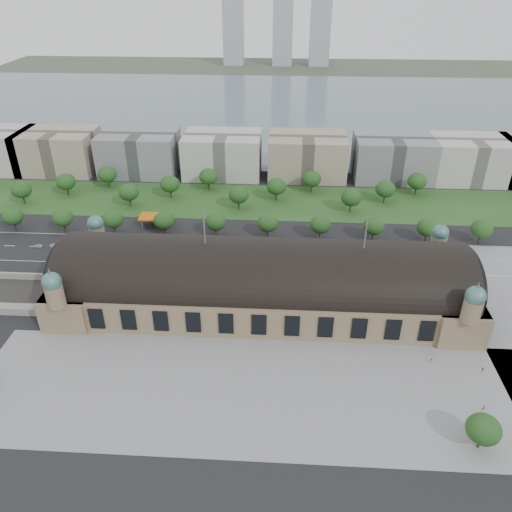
# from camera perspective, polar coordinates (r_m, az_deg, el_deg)

# --- Properties ---
(ground) EXTENTS (900.00, 900.00, 0.00)m
(ground) POSITION_cam_1_polar(r_m,az_deg,el_deg) (187.05, 0.67, -5.59)
(ground) COLOR black
(ground) RESTS_ON ground
(station) EXTENTS (150.00, 48.40, 44.30)m
(station) POSITION_cam_1_polar(r_m,az_deg,el_deg) (181.18, 0.69, -2.96)
(station) COLOR #867353
(station) RESTS_ON ground
(plaza_south) EXTENTS (190.00, 48.00, 0.12)m
(plaza_south) POSITION_cam_1_polar(r_m,az_deg,el_deg) (153.62, 3.70, -15.41)
(plaza_south) COLOR gray
(plaza_south) RESTS_ON ground
(road_slab) EXTENTS (260.00, 26.00, 0.10)m
(road_slab) POSITION_cam_1_polar(r_m,az_deg,el_deg) (220.40, -4.04, 0.43)
(road_slab) COLOR black
(road_slab) RESTS_ON ground
(grass_belt) EXTENTS (300.00, 45.00, 0.10)m
(grass_belt) POSITION_cam_1_polar(r_m,az_deg,el_deg) (268.60, -1.56, 6.28)
(grass_belt) COLOR #265020
(grass_belt) RESTS_ON ground
(petrol_station) EXTENTS (14.00, 13.00, 5.05)m
(petrol_station) POSITION_cam_1_polar(r_m,az_deg,el_deg) (248.92, -11.09, 4.39)
(petrol_station) COLOR #D1660C
(petrol_station) RESTS_ON ground
(lake) EXTENTS (700.00, 320.00, 0.08)m
(lake) POSITION_cam_1_polar(r_m,az_deg,el_deg) (462.35, 2.58, 16.70)
(lake) COLOR slate
(lake) RESTS_ON ground
(far_shore) EXTENTS (700.00, 120.00, 0.14)m
(far_shore) POSITION_cam_1_polar(r_m,az_deg,el_deg) (658.30, 2.97, 20.84)
(far_shore) COLOR #44513D
(far_shore) RESTS_ON ground
(far_tower_left) EXTENTS (24.00, 24.00, 80.00)m
(far_tower_left) POSITION_cam_1_polar(r_m,az_deg,el_deg) (666.06, -2.59, 24.44)
(far_tower_left) COLOR #9EA8B2
(far_tower_left) RESTS_ON ground
(far_tower_mid) EXTENTS (24.00, 24.00, 85.00)m
(far_tower_mid) POSITION_cam_1_polar(r_m,az_deg,el_deg) (662.48, 3.09, 24.61)
(far_tower_mid) COLOR #9EA8B2
(far_tower_mid) RESTS_ON ground
(far_tower_right) EXTENTS (24.00, 24.00, 75.00)m
(far_tower_right) POSITION_cam_1_polar(r_m,az_deg,el_deg) (664.07, 7.33, 24.01)
(far_tower_right) COLOR #9EA8B2
(far_tower_right) RESTS_ON ground
(office_1) EXTENTS (45.00, 32.00, 24.00)m
(office_1) POSITION_cam_1_polar(r_m,az_deg,el_deg) (330.16, -21.67, 11.08)
(office_1) COLOR tan
(office_1) RESTS_ON ground
(office_2) EXTENTS (45.00, 32.00, 24.00)m
(office_2) POSITION_cam_1_polar(r_m,az_deg,el_deg) (312.77, -13.15, 11.43)
(office_2) COLOR gray
(office_2) RESTS_ON ground
(office_3) EXTENTS (45.00, 32.00, 24.00)m
(office_3) POSITION_cam_1_polar(r_m,az_deg,el_deg) (302.72, -3.83, 11.52)
(office_3) COLOR #B5B2AC
(office_3) RESTS_ON ground
(office_4) EXTENTS (45.00, 32.00, 24.00)m
(office_4) POSITION_cam_1_polar(r_m,az_deg,el_deg) (300.77, 5.85, 11.30)
(office_4) COLOR tan
(office_4) RESTS_ON ground
(office_5) EXTENTS (45.00, 32.00, 24.00)m
(office_5) POSITION_cam_1_polar(r_m,az_deg,el_deg) (307.05, 15.38, 10.78)
(office_5) COLOR gray
(office_5) RESTS_ON ground
(office_6) EXTENTS (45.00, 32.00, 24.00)m
(office_6) POSITION_cam_1_polar(r_m,az_deg,el_deg) (319.36, 23.41, 10.11)
(office_6) COLOR #B5B2AC
(office_6) RESTS_ON ground
(tree_row_0) EXTENTS (9.60, 9.60, 11.52)m
(tree_row_0) POSITION_cam_1_polar(r_m,az_deg,el_deg) (261.25, -26.05, 4.10)
(tree_row_0) COLOR #2D2116
(tree_row_0) RESTS_ON ground
(tree_row_1) EXTENTS (9.60, 9.60, 11.52)m
(tree_row_1) POSITION_cam_1_polar(r_m,az_deg,el_deg) (250.48, -21.23, 4.11)
(tree_row_1) COLOR #2D2116
(tree_row_1) RESTS_ON ground
(tree_row_2) EXTENTS (9.60, 9.60, 11.52)m
(tree_row_2) POSITION_cam_1_polar(r_m,az_deg,el_deg) (241.63, -16.02, 4.09)
(tree_row_2) COLOR #2D2116
(tree_row_2) RESTS_ON ground
(tree_row_3) EXTENTS (9.60, 9.60, 11.52)m
(tree_row_3) POSITION_cam_1_polar(r_m,az_deg,el_deg) (234.89, -10.47, 4.03)
(tree_row_3) COLOR #2D2116
(tree_row_3) RESTS_ON ground
(tree_row_4) EXTENTS (9.60, 9.60, 11.52)m
(tree_row_4) POSITION_cam_1_polar(r_m,az_deg,el_deg) (230.48, -4.64, 3.92)
(tree_row_4) COLOR #2D2116
(tree_row_4) RESTS_ON ground
(tree_row_5) EXTENTS (9.60, 9.60, 11.52)m
(tree_row_5) POSITION_cam_1_polar(r_m,az_deg,el_deg) (228.51, 1.34, 3.78)
(tree_row_5) COLOR #2D2116
(tree_row_5) RESTS_ON ground
(tree_row_6) EXTENTS (9.60, 9.60, 11.52)m
(tree_row_6) POSITION_cam_1_polar(r_m,az_deg,el_deg) (229.05, 7.36, 3.59)
(tree_row_6) COLOR #2D2116
(tree_row_6) RESTS_ON ground
(tree_row_7) EXTENTS (9.60, 9.60, 11.52)m
(tree_row_7) POSITION_cam_1_polar(r_m,az_deg,el_deg) (232.09, 13.29, 3.36)
(tree_row_7) COLOR #2D2116
(tree_row_7) RESTS_ON ground
(tree_row_8) EXTENTS (9.60, 9.60, 11.52)m
(tree_row_8) POSITION_cam_1_polar(r_m,az_deg,el_deg) (237.53, 19.00, 3.11)
(tree_row_8) COLOR #2D2116
(tree_row_8) RESTS_ON ground
(tree_row_9) EXTENTS (9.60, 9.60, 11.52)m
(tree_row_9) POSITION_cam_1_polar(r_m,az_deg,el_deg) (245.20, 24.40, 2.84)
(tree_row_9) COLOR #2D2116
(tree_row_9) RESTS_ON ground
(tree_belt_0) EXTENTS (10.40, 10.40, 12.48)m
(tree_belt_0) POSITION_cam_1_polar(r_m,az_deg,el_deg) (289.66, -25.24, 6.89)
(tree_belt_0) COLOR #2D2116
(tree_belt_0) RESTS_ON ground
(tree_belt_1) EXTENTS (10.40, 10.40, 12.48)m
(tree_belt_1) POSITION_cam_1_polar(r_m,az_deg,el_deg) (291.24, -20.91, 7.94)
(tree_belt_1) COLOR #2D2116
(tree_belt_1) RESTS_ON ground
(tree_belt_2) EXTENTS (10.40, 10.40, 12.48)m
(tree_belt_2) POSITION_cam_1_polar(r_m,az_deg,el_deg) (294.54, -16.63, 8.93)
(tree_belt_2) COLOR #2D2116
(tree_belt_2) RESTS_ON ground
(tree_belt_3) EXTENTS (10.40, 10.40, 12.48)m
(tree_belt_3) POSITION_cam_1_polar(r_m,az_deg,el_deg) (267.49, -14.34, 7.09)
(tree_belt_3) COLOR #2D2116
(tree_belt_3) RESTS_ON ground
(tree_belt_4) EXTENTS (10.40, 10.40, 12.48)m
(tree_belt_4) POSITION_cam_1_polar(r_m,az_deg,el_deg) (273.20, -9.80, 8.10)
(tree_belt_4) COLOR #2D2116
(tree_belt_4) RESTS_ON ground
(tree_belt_5) EXTENTS (10.40, 10.40, 12.48)m
(tree_belt_5) POSITION_cam_1_polar(r_m,az_deg,el_deg) (280.60, -5.46, 9.02)
(tree_belt_5) COLOR #2D2116
(tree_belt_5) RESTS_ON ground
(tree_belt_6) EXTENTS (10.40, 10.40, 12.48)m
(tree_belt_6) POSITION_cam_1_polar(r_m,az_deg,el_deg) (256.32, -1.99, 7.01)
(tree_belt_6) COLOR #2D2116
(tree_belt_6) RESTS_ON ground
(tree_belt_7) EXTENTS (10.40, 10.40, 12.48)m
(tree_belt_7) POSITION_cam_1_polar(r_m,az_deg,el_deg) (266.37, 2.36, 7.94)
(tree_belt_7) COLOR #2D2116
(tree_belt_7) RESTS_ON ground
(tree_belt_8) EXTENTS (10.40, 10.40, 12.48)m
(tree_belt_8) POSITION_cam_1_polar(r_m,az_deg,el_deg) (277.88, 6.38, 8.75)
(tree_belt_8) COLOR #2D2116
(tree_belt_8) RESTS_ON ground
(tree_belt_9) EXTENTS (10.40, 10.40, 12.48)m
(tree_belt_9) POSITION_cam_1_polar(r_m,az_deg,el_deg) (257.58, 10.83, 6.59)
(tree_belt_9) COLOR #2D2116
(tree_belt_9) RESTS_ON ground
(tree_belt_10) EXTENTS (10.40, 10.40, 12.48)m
(tree_belt_10) POSITION_cam_1_polar(r_m,az_deg,el_deg) (271.60, 14.57, 7.42)
(tree_belt_10) COLOR #2D2116
(tree_belt_10) RESTS_ON ground
(tree_belt_11) EXTENTS (10.40, 10.40, 12.48)m
(tree_belt_11) POSITION_cam_1_polar(r_m,az_deg,el_deg) (286.70, 17.94, 8.13)
(tree_belt_11) COLOR #2D2116
(tree_belt_11) RESTS_ON ground
(tree_plaza_s) EXTENTS (9.00, 9.00, 10.64)m
(tree_plaza_s) POSITION_cam_1_polar(r_m,az_deg,el_deg) (147.64, 24.56, -17.57)
(tree_plaza_s) COLOR #2D2116
(tree_plaza_s) RESTS_ON ground
(traffic_car_0) EXTENTS (4.20, 1.91, 1.40)m
(traffic_car_0) POSITION_cam_1_polar(r_m,az_deg,el_deg) (243.97, -23.65, 1.08)
(traffic_car_0) COLOR silver
(traffic_car_0) RESTS_ON ground
(traffic_car_1) EXTENTS (4.29, 1.56, 1.40)m
(traffic_car_1) POSITION_cam_1_polar(r_m,az_deg,el_deg) (241.08, -22.03, 1.09)
(traffic_car_1) COLOR #93959B
(traffic_car_1) RESTS_ON ground
(traffic_car_2) EXTENTS (5.06, 2.61, 1.36)m
(traffic_car_2) POSITION_cam_1_polar(r_m,az_deg,el_deg) (225.52, -11.61, 0.78)
(traffic_car_2) COLOR black
(traffic_car_2) RESTS_ON ground
(traffic_car_3) EXTENTS (4.83, 1.98, 1.40)m
(traffic_car_3) POSITION_cam_1_polar(r_m,az_deg,el_deg) (227.79, -3.85, 1.71)
(traffic_car_3) COLOR #973313
(traffic_car_3) RESTS_ON ground
(traffic_car_4) EXTENTS (3.88, 1.88, 1.28)m
(traffic_car_4) POSITION_cam_1_polar(r_m,az_deg,el_deg) (212.20, 1.41, -0.58)
(traffic_car_4) COLOR #172642
(traffic_car_4) RESTS_ON ground
(traffic_car_5) EXTENTS (4.16, 1.84, 1.33)m
(traffic_car_5) POSITION_cam_1_polar(r_m,az_deg,el_deg) (224.57, 7.75, 1.01)
(traffic_car_5) COLOR #585B5F
(traffic_car_5) RESTS_ON ground
(traffic_car_6) EXTENTS (5.47, 2.75, 1.49)m
(traffic_car_6) POSITION_cam_1_polar(r_m,az_deg,el_deg) (223.88, 21.63, -1.13)
(traffic_car_6) COLOR silver
(traffic_car_6) RESTS_ON ground
(parked_car_0) EXTENTS (4.64, 3.30, 1.45)m
(parked_car_0) POSITION_cam_1_polar(r_m,az_deg,el_deg) (221.17, -19.32, -1.06)
(parked_car_0) COLOR black
(parked_car_0) RESTS_ON ground
(parked_car_1) EXTENTS (5.31, 3.86, 1.34)m
(parked_car_1) POSITION_cam_1_polar(r_m,az_deg,el_deg) (217.90, -17.76, -1.28)
(parked_car_1) COLOR maroon
(parked_car_1) RESTS_ON ground
(parked_car_2) EXTENTS (5.12, 3.67, 1.38)m
(parked_car_2) POSITION_cam_1_polar(r_m,az_deg,el_deg) (221.83, -17.96, -0.71)
(parked_car_2) COLOR #1D1B4D
(parked_car_2) RESTS_ON ground
(parked_car_3) EXTENTS (4.39, 3.89, 1.44)m
(parked_car_3) POSITION_cam_1_polar(r_m,az_deg,el_deg) (213.03, -13.97, -1.42)
(parked_car_3) COLOR #5C5D64
(parked_car_3) RESTS_ON ground
(parked_car_4) EXTENTS (4.36, 3.04, 1.36)m
(parked_car_4) POSITION_cam_1_polar(r_m,az_deg,el_deg) (210.41, -11.41, -1.53)
(parked_car_4) COLOR silver
(parked_car_4) RESTS_ON ground
(parked_car_5) EXTENTS (5.49, 4.50, 1.39)m
(parked_car_5) POSITION_cam_1_polar(r_m,az_deg,el_deg) (213.32, -10.78, -0.97)
(parked_car_5) COLOR #95989E
(parked_car_5) RESTS_ON ground
(parked_car_6) EXTENTS (5.50, 4.52, 1.50)m
(parked_car_6) POSITION_cam_1_polar(r_m,az_deg,el_deg) (210.39, -11.43, -1.51)
(parked_car_6) COLOR black
(parked_car_6) RESTS_ON ground
(bus_west) EXTENTS (11.75, 3.21, 3.24)m
(bus_west) POSITION_cam_1_polar(r_m,az_deg,el_deg) (212.85, 1.35, -0.17)
(bus_west) COLOR red
(bus_west) RESTS_ON ground
(bus_mid) EXTENTS (10.61, 2.57, 2.95)m
(bus_mid) POSITION_cam_1_polar(r_m,az_deg,el_deg) (211.65, 3.71, -0.47)
(bus_mid) COLOR silver
(bus_mid) RESTS_ON ground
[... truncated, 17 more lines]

